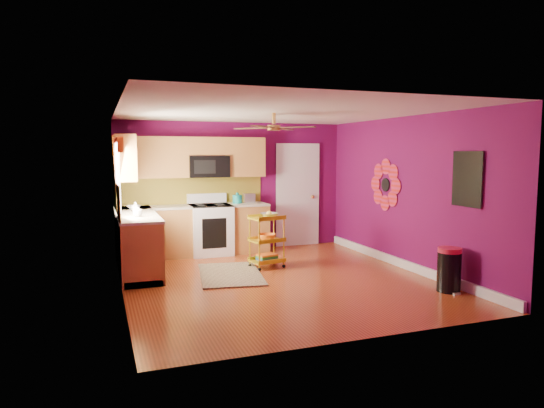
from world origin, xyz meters
name	(u,v)px	position (x,y,z in m)	size (l,w,h in m)	color
ground	(278,280)	(0.00, 0.00, 0.00)	(5.00, 5.00, 0.00)	maroon
room_envelope	(280,171)	(0.03, 0.00, 1.63)	(4.54, 5.04, 2.52)	#630B48
lower_cabinets	(170,237)	(-1.35, 1.82, 0.43)	(2.81, 2.31, 0.94)	#9A612A
electric_range	(210,229)	(-0.55, 2.17, 0.48)	(0.76, 0.66, 1.13)	white
upper_cabinetry	(172,159)	(-1.24, 2.17, 1.80)	(2.80, 2.30, 1.26)	#9A612A
left_window	(118,164)	(-2.22, 1.05, 1.74)	(0.08, 1.35, 1.08)	white
panel_door	(298,196)	(1.35, 2.47, 1.02)	(0.95, 0.11, 2.15)	white
right_wall_art	(419,182)	(2.23, -0.34, 1.44)	(0.04, 2.74, 1.04)	black
ceiling_fan	(274,127)	(0.00, 0.20, 2.29)	(1.01, 1.01, 0.26)	#BF8C3F
shag_rug	(230,274)	(-0.61, 0.52, 0.01)	(0.93, 1.52, 0.02)	black
rolling_cart	(267,239)	(0.10, 0.80, 0.49)	(0.59, 0.48, 0.95)	gold
trash_can	(449,270)	(1.99, -1.38, 0.30)	(0.33, 0.35, 0.61)	black
teal_kettle	(237,199)	(0.01, 2.27, 1.02)	(0.18, 0.18, 0.21)	#128A86
toaster	(249,198)	(0.25, 2.29, 1.03)	(0.22, 0.15, 0.18)	beige
soap_bottle_a	(136,209)	(-1.95, 1.17, 1.03)	(0.08, 0.08, 0.17)	#EA3F72
soap_bottle_b	(135,206)	(-1.94, 1.58, 1.02)	(0.13, 0.13, 0.17)	white
counter_dish	(134,207)	(-1.94, 1.97, 0.97)	(0.25, 0.25, 0.06)	white
counter_cup	(138,213)	(-1.96, 0.89, 0.99)	(0.14, 0.14, 0.11)	white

